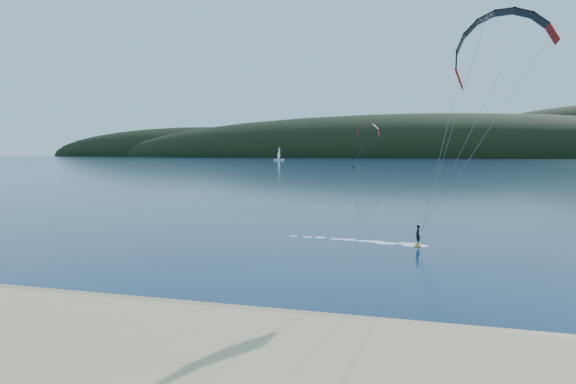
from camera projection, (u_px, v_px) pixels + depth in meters
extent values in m
plane|color=#081E3C|center=(96.00, 340.00, 21.18)|extent=(1800.00, 1800.00, 0.00)
cube|color=#8A7150|center=(158.00, 307.00, 25.46)|extent=(220.00, 2.50, 0.10)
ellipsoid|color=black|center=(412.00, 157.00, 721.49)|extent=(840.00, 280.00, 110.00)
ellipsoid|color=black|center=(200.00, 156.00, 876.81)|extent=(520.00, 220.00, 90.00)
cube|color=orange|center=(418.00, 245.00, 42.29)|extent=(0.53, 1.27, 0.07)
imported|color=black|center=(418.00, 235.00, 42.23)|extent=(0.42, 0.59, 1.53)
cylinder|color=gray|center=(461.00, 153.00, 38.97)|extent=(0.02, 0.02, 13.46)
cube|color=orange|center=(354.00, 170.00, 216.91)|extent=(1.02, 1.64, 0.09)
imported|color=black|center=(354.00, 167.00, 216.84)|extent=(1.01, 1.14, 1.93)
cylinder|color=gray|center=(361.00, 151.00, 213.42)|extent=(0.02, 0.02, 13.91)
cube|color=white|center=(279.00, 160.00, 444.73)|extent=(8.03, 3.00, 1.38)
cylinder|color=white|center=(279.00, 153.00, 444.34)|extent=(0.20, 0.20, 10.86)
cube|color=white|center=(279.00, 153.00, 445.64)|extent=(0.20, 2.57, 7.90)
cube|color=white|center=(278.00, 156.00, 442.97)|extent=(0.17, 1.97, 4.93)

